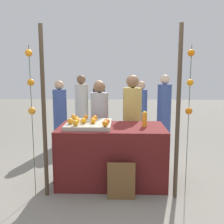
# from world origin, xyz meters

# --- Properties ---
(ground_plane) EXTENTS (24.00, 24.00, 0.00)m
(ground_plane) POSITION_xyz_m (0.00, 0.00, 0.00)
(ground_plane) COLOR gray
(stall_counter) EXTENTS (1.61, 0.89, 0.88)m
(stall_counter) POSITION_xyz_m (0.00, 0.00, 0.44)
(stall_counter) COLOR #5B1919
(stall_counter) RESTS_ON ground_plane
(orange_tray) EXTENTS (0.67, 0.73, 0.06)m
(orange_tray) POSITION_xyz_m (-0.35, 0.01, 0.91)
(orange_tray) COLOR #B2AD99
(orange_tray) RESTS_ON stall_counter
(orange_0) EXTENTS (0.07, 0.07, 0.07)m
(orange_0) POSITION_xyz_m (-0.29, 0.01, 0.98)
(orange_0) COLOR orange
(orange_0) RESTS_ON orange_tray
(orange_1) EXTENTS (0.07, 0.07, 0.07)m
(orange_1) POSITION_xyz_m (-0.43, 0.26, 0.98)
(orange_1) COLOR orange
(orange_1) RESTS_ON orange_tray
(orange_2) EXTENTS (0.09, 0.09, 0.09)m
(orange_2) POSITION_xyz_m (-0.27, 0.14, 0.98)
(orange_2) COLOR orange
(orange_2) RESTS_ON orange_tray
(orange_3) EXTENTS (0.08, 0.08, 0.08)m
(orange_3) POSITION_xyz_m (-0.51, -0.25, 0.98)
(orange_3) COLOR orange
(orange_3) RESTS_ON orange_tray
(orange_4) EXTENTS (0.09, 0.09, 0.09)m
(orange_4) POSITION_xyz_m (-0.08, -0.30, 0.98)
(orange_4) COLOR orange
(orange_4) RESTS_ON orange_tray
(orange_5) EXTENTS (0.09, 0.09, 0.09)m
(orange_5) POSITION_xyz_m (-0.54, 0.02, 0.98)
(orange_5) COLOR orange
(orange_5) RESTS_ON orange_tray
(orange_6) EXTENTS (0.08, 0.08, 0.08)m
(orange_6) POSITION_xyz_m (-0.07, -0.12, 0.98)
(orange_6) COLOR orange
(orange_6) RESTS_ON orange_tray
(orange_7) EXTENTS (0.08, 0.08, 0.08)m
(orange_7) POSITION_xyz_m (-0.42, -0.10, 0.98)
(orange_7) COLOR orange
(orange_7) RESTS_ON orange_tray
(orange_8) EXTENTS (0.08, 0.08, 0.08)m
(orange_8) POSITION_xyz_m (-0.27, -0.09, 0.98)
(orange_8) COLOR orange
(orange_8) RESTS_ON orange_tray
(orange_9) EXTENTS (0.08, 0.08, 0.08)m
(orange_9) POSITION_xyz_m (-0.52, -0.07, 0.98)
(orange_9) COLOR orange
(orange_9) RESTS_ON orange_tray
(orange_10) EXTENTS (0.09, 0.09, 0.09)m
(orange_10) POSITION_xyz_m (-0.60, -0.13, 0.98)
(orange_10) COLOR orange
(orange_10) RESTS_ON orange_tray
(orange_11) EXTENTS (0.08, 0.08, 0.08)m
(orange_11) POSITION_xyz_m (-0.63, 0.28, 0.98)
(orange_11) COLOR orange
(orange_11) RESTS_ON orange_tray
(juice_bottle) EXTENTS (0.08, 0.08, 0.23)m
(juice_bottle) POSITION_xyz_m (0.50, 0.01, 0.99)
(juice_bottle) COLOR orange
(juice_bottle) RESTS_ON stall_counter
(chalkboard_sign) EXTENTS (0.37, 0.03, 0.53)m
(chalkboard_sign) POSITION_xyz_m (0.15, -0.58, 0.25)
(chalkboard_sign) COLOR brown
(chalkboard_sign) RESTS_ON ground_plane
(vendor_left) EXTENTS (0.31, 0.31, 1.55)m
(vendor_left) POSITION_xyz_m (-0.24, 0.68, 0.72)
(vendor_left) COLOR #99999E
(vendor_left) RESTS_ON ground_plane
(vendor_right) EXTENTS (0.33, 0.33, 1.65)m
(vendor_right) POSITION_xyz_m (0.34, 0.69, 0.77)
(vendor_right) COLOR tan
(vendor_right) RESTS_ON ground_plane
(crowd_person_0) EXTENTS (0.30, 0.30, 1.51)m
(crowd_person_0) POSITION_xyz_m (-1.23, 1.87, 0.70)
(crowd_person_0) COLOR #384C8C
(crowd_person_0) RESTS_ON ground_plane
(crowd_person_1) EXTENTS (0.30, 0.30, 1.49)m
(crowd_person_1) POSITION_xyz_m (0.61, 2.24, 0.69)
(crowd_person_1) COLOR #384C8C
(crowd_person_1) RESTS_ON ground_plane
(crowd_person_2) EXTENTS (0.33, 0.33, 1.63)m
(crowd_person_2) POSITION_xyz_m (1.17, 2.27, 0.76)
(crowd_person_2) COLOR #384C8C
(crowd_person_2) RESTS_ON ground_plane
(crowd_person_3) EXTENTS (0.30, 0.30, 1.50)m
(crowd_person_3) POSITION_xyz_m (-0.40, 2.54, 0.70)
(crowd_person_3) COLOR #333338
(crowd_person_3) RESTS_ON ground_plane
(crowd_person_4) EXTENTS (0.32, 0.32, 1.62)m
(crowd_person_4) POSITION_xyz_m (-0.83, 2.47, 0.75)
(crowd_person_4) COLOR beige
(crowd_person_4) RESTS_ON ground_plane
(canopy_post_left) EXTENTS (0.06, 0.06, 2.31)m
(canopy_post_left) POSITION_xyz_m (-0.89, -0.49, 1.16)
(canopy_post_left) COLOR #473828
(canopy_post_left) RESTS_ON ground_plane
(canopy_post_right) EXTENTS (0.06, 0.06, 2.31)m
(canopy_post_right) POSITION_xyz_m (0.89, -0.49, 1.16)
(canopy_post_right) COLOR #473828
(canopy_post_right) RESTS_ON ground_plane
(garland_strand_left) EXTENTS (0.10, 0.11, 2.04)m
(garland_strand_left) POSITION_xyz_m (-1.04, -0.51, 1.53)
(garland_strand_left) COLOR #2D4C23
(garland_strand_left) RESTS_ON ground_plane
(garland_strand_right) EXTENTS (0.10, 0.11, 2.04)m
(garland_strand_right) POSITION_xyz_m (1.03, -0.47, 1.53)
(garland_strand_right) COLOR #2D4C23
(garland_strand_right) RESTS_ON ground_plane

